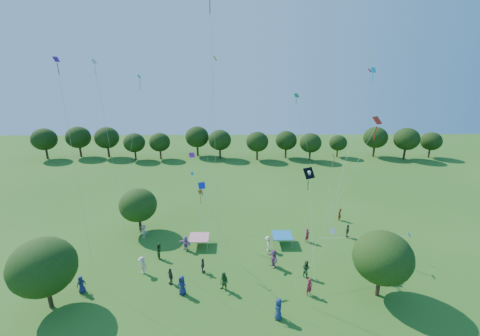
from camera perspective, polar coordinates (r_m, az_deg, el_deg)
name	(u,v)px	position (r m, az deg, el deg)	size (l,w,h in m)	color
near_tree_west	(43,267)	(31.31, -31.62, -14.72)	(5.19, 5.19, 6.27)	#422B19
near_tree_north	(138,205)	(40.42, -17.66, -6.29)	(4.43, 4.43, 5.46)	#422B19
near_tree_east	(383,258)	(30.74, 24.02, -14.33)	(4.99, 4.99, 6.08)	#422B19
treeline	(229,140)	(69.27, -1.94, 5.05)	(88.01, 8.77, 6.77)	#422B19
tent_red_stripe	(199,237)	(36.95, -7.29, -12.13)	(2.20, 2.20, 1.10)	red
tent_blue	(282,235)	(37.36, 7.50, -11.78)	(2.20, 2.20, 1.10)	#1B6DB3
crowd_person_0	(182,285)	(30.50, -10.27, -19.83)	(0.90, 0.49, 1.82)	navy
crowd_person_1	(309,287)	(30.62, 12.22, -19.99)	(0.62, 0.40, 1.65)	maroon
crowd_person_2	(224,282)	(30.47, -2.86, -19.56)	(0.90, 0.49, 1.82)	#264E21
crowd_person_3	(142,265)	(33.82, -17.00, -16.21)	(1.19, 0.53, 1.82)	beige
crowd_person_4	(203,266)	(32.85, -6.63, -16.84)	(0.92, 0.42, 1.56)	#453F37
crowd_person_5	(185,243)	(36.46, -9.67, -13.06)	(1.56, 0.56, 1.68)	#A463AB
crowd_person_6	(278,309)	(27.98, 6.84, -23.62)	(0.93, 0.50, 1.88)	navy
crowd_person_7	(339,214)	(44.22, 17.27, -7.87)	(0.62, 0.40, 1.67)	maroon
crowd_person_8	(306,269)	(32.67, 11.62, -17.12)	(0.87, 0.47, 1.77)	#275022
crowd_person_9	(268,243)	(36.03, 4.97, -13.22)	(1.13, 0.51, 1.72)	beige
crowd_person_10	(170,276)	(31.90, -12.27, -18.27)	(0.96, 0.44, 1.64)	#3E3432
crowd_person_11	(273,258)	(33.48, 5.97, -15.71)	(1.79, 0.64, 1.91)	#8A507E
crowd_person_12	(81,284)	(33.46, -26.38, -18.05)	(0.80, 0.43, 1.61)	navy
crowd_person_13	(307,235)	(38.23, 11.88, -11.63)	(0.63, 0.40, 1.68)	#9A1C44
crowd_person_14	(160,251)	(35.67, -14.11, -14.08)	(0.86, 0.46, 1.74)	#224B20
crowd_person_15	(144,232)	(39.82, -16.71, -10.80)	(1.08, 0.49, 1.66)	#A49B83
crowd_person_16	(347,231)	(40.39, 18.56, -10.59)	(0.95, 0.43, 1.61)	#413534
pirate_kite	(309,175)	(32.79, 12.20, -1.15)	(1.32, 6.88, 8.27)	black
red_high_kite	(211,29)	(28.50, -5.17, 23.46)	(0.98, 5.41, 25.99)	red
small_kite_0	(332,168)	(35.17, 16.02, 0.04)	(1.11, 1.93, 9.30)	red
small_kite_1	(358,160)	(23.46, 20.24, 1.36)	(4.58, 2.80, 14.92)	red
small_kite_2	(211,106)	(35.96, -5.09, 10.84)	(2.01, 3.72, 19.01)	yellow
small_kite_3	(302,123)	(37.80, 10.99, 7.82)	(3.92, 2.83, 15.03)	green
small_kite_4	(205,194)	(30.64, -6.28, -4.57)	(2.70, 1.23, 7.65)	#142BC9
small_kite_5	(193,163)	(40.48, -8.36, 0.82)	(2.08, 6.16, 7.55)	#96199A
small_kite_6	(104,118)	(33.57, -22.96, 8.16)	(0.88, 4.33, 18.60)	silver
small_kite_7	(364,104)	(39.47, 21.11, 10.56)	(4.37, 2.10, 17.85)	#0DB9CD
small_kite_8	(357,120)	(36.69, 20.03, 8.06)	(2.36, 1.95, 17.77)	red
small_kite_9	(205,202)	(31.82, -6.23, -6.11)	(3.03, 0.50, 6.56)	#D85D0B
small_kite_10	(362,93)	(40.83, 20.87, 12.41)	(4.83, 4.82, 20.13)	yellow
small_kite_11	(135,114)	(40.70, -18.13, 9.16)	(1.88, 6.97, 17.00)	green
small_kite_12	(376,236)	(32.14, 23.10, -11.11)	(5.59, 8.01, 4.90)	blue
small_kite_13	(68,124)	(29.98, -28.32, 6.92)	(1.25, 1.91, 18.74)	#5E178B
small_kite_14	(326,242)	(26.33, 15.03, -12.66)	(2.48, 1.37, 6.30)	white
small_kite_15	(195,186)	(38.76, -7.98, -3.23)	(1.94, 3.76, 5.76)	#0C97BC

